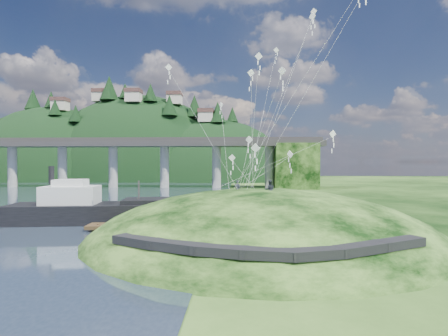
{
  "coord_description": "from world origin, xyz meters",
  "views": [
    {
      "loc": [
        5.69,
        -32.67,
        7.68
      ],
      "look_at": [
        4.0,
        6.0,
        7.0
      ],
      "focal_mm": 28.0,
      "sensor_mm": 36.0,
      "label": 1
    }
  ],
  "objects": [
    {
      "name": "bridge",
      "position": [
        -26.46,
        70.07,
        9.7
      ],
      "size": [
        160.0,
        11.0,
        15.0
      ],
      "color": "#2D2B2B",
      "rests_on": "ground"
    },
    {
      "name": "footpath",
      "position": [
        7.46,
        -9.74,
        2.08
      ],
      "size": [
        22.29,
        5.84,
        0.83
      ],
      "color": "black",
      "rests_on": "ground"
    },
    {
      "name": "kite_swarm",
      "position": [
        10.3,
        3.66,
        15.91
      ],
      "size": [
        19.59,
        13.16,
        18.74
      ],
      "color": "white",
      "rests_on": "ground"
    },
    {
      "name": "wooden_dock",
      "position": [
        -3.15,
        5.89,
        0.5
      ],
      "size": [
        16.16,
        3.63,
        1.14
      ],
      "color": "#372716",
      "rests_on": "ground"
    },
    {
      "name": "work_barge",
      "position": [
        -13.01,
        10.42,
        1.79
      ],
      "size": [
        21.03,
        8.24,
        7.16
      ],
      "color": "black",
      "rests_on": "ground"
    },
    {
      "name": "kite_flyers",
      "position": [
        7.75,
        1.48,
        5.91
      ],
      "size": [
        3.98,
        2.15,
        1.97
      ],
      "color": "#242830",
      "rests_on": "ground"
    },
    {
      "name": "ground",
      "position": [
        0.0,
        0.0,
        0.0
      ],
      "size": [
        320.0,
        320.0,
        0.0
      ],
      "primitive_type": "plane",
      "color": "black",
      "rests_on": "ground"
    },
    {
      "name": "grass_hill",
      "position": [
        8.0,
        2.0,
        -1.5
      ],
      "size": [
        36.0,
        32.0,
        13.0
      ],
      "color": "black",
      "rests_on": "ground"
    },
    {
      "name": "far_ridge",
      "position": [
        -43.58,
        122.17,
        -7.44
      ],
      "size": [
        153.0,
        70.0,
        94.5
      ],
      "color": "black",
      "rests_on": "ground"
    }
  ]
}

